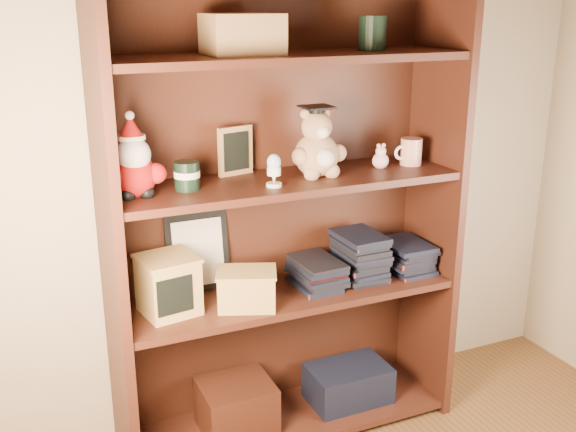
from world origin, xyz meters
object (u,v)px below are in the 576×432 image
Objects in this scene: bookcase at (281,223)px; teacher_mug at (411,152)px; treats_box at (168,284)px; grad_teddy_bear at (317,149)px.

teacher_mug is at bearing -6.06° from bookcase.
bookcase is 8.01× the size of treats_box.
grad_teddy_bear reaches higher than treats_box.
grad_teddy_bear is (0.11, -0.06, 0.26)m from bookcase.
teacher_mug is 0.53× the size of treats_box.
grad_teddy_bear is at bearing -28.70° from bookcase.
treats_box is (-0.41, -0.05, -0.13)m from bookcase.
bookcase is 15.04× the size of teacher_mug.
bookcase is 0.53m from teacher_mug.
grad_teddy_bear is 1.19× the size of treats_box.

